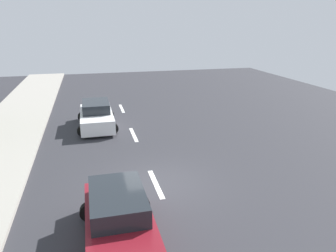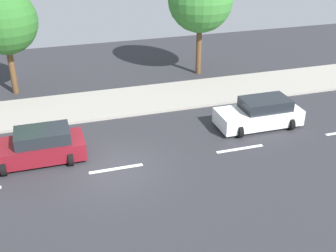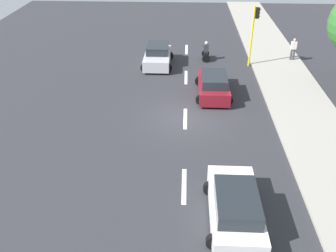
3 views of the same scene
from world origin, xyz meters
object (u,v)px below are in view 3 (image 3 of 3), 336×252
(car_silver, at_px, (158,56))
(traffic_light_corner, at_px, (254,28))
(car_white, at_px, (235,207))
(car_maroon, at_px, (213,85))
(motorcycle, at_px, (206,52))
(pedestrian_near_signal, at_px, (293,48))

(car_silver, xyz_separation_m, traffic_light_corner, (7.05, 0.13, 2.22))
(car_white, relative_size, car_silver, 1.10)
(car_maroon, height_order, motorcycle, motorcycle)
(car_maroon, relative_size, pedestrian_near_signal, 2.53)
(traffic_light_corner, bearing_deg, car_maroon, -120.51)
(car_white, xyz_separation_m, traffic_light_corner, (2.90, 16.46, 2.22))
(car_white, bearing_deg, traffic_light_corner, 80.01)
(car_silver, xyz_separation_m, car_maroon, (3.95, -5.13, 0.00))
(car_silver, relative_size, traffic_light_corner, 0.88)
(car_white, distance_m, car_maroon, 11.20)
(pedestrian_near_signal, bearing_deg, traffic_light_corner, -161.30)
(car_white, relative_size, motorcycle, 2.87)
(car_maroon, bearing_deg, traffic_light_corner, 59.49)
(motorcycle, height_order, traffic_light_corner, traffic_light_corner)
(motorcycle, xyz_separation_m, traffic_light_corner, (3.32, -1.16, 2.29))
(motorcycle, bearing_deg, car_white, -88.63)
(car_white, relative_size, car_maroon, 1.03)
(car_silver, xyz_separation_m, motorcycle, (3.73, 1.29, -0.07))
(car_maroon, xyz_separation_m, traffic_light_corner, (3.10, 5.25, 2.22))
(motorcycle, distance_m, pedestrian_near_signal, 6.75)
(car_maroon, bearing_deg, car_white, -88.99)
(car_maroon, xyz_separation_m, pedestrian_near_signal, (6.51, 6.41, 0.35))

